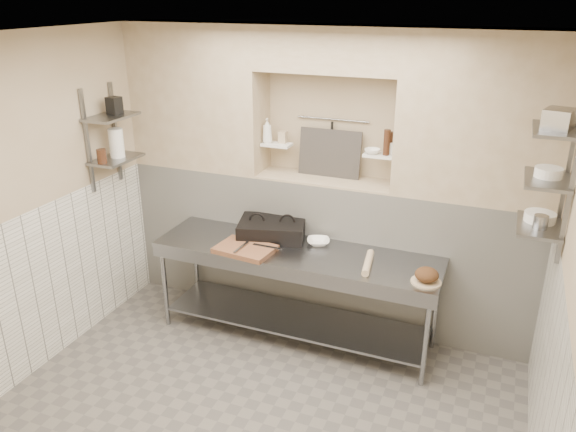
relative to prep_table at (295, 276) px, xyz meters
The scene contains 47 objects.
floor 1.37m from the prep_table, 85.89° to the right, with size 4.00×3.90×0.10m, color #635D57.
ceiling 2.51m from the prep_table, 85.89° to the right, with size 4.00×3.90×0.10m, color silver.
wall_left 2.42m from the prep_table, 148.95° to the right, with size 0.10×3.90×2.80m, color tan.
wall_back 1.12m from the prep_table, 84.05° to the left, with size 4.00×0.10×2.80m, color tan.
backwall_lower 0.58m from the prep_table, 81.46° to the left, with size 4.00×0.40×1.40m, color white.
alcove_sill 0.96m from the prep_table, 81.46° to the left, with size 1.30×0.40×0.02m, color tan.
backwall_pillar_left 2.00m from the prep_table, 155.43° to the left, with size 1.35×0.40×1.40m, color tan.
backwall_pillar_right 2.11m from the prep_table, 21.90° to the left, with size 1.35×0.40×1.40m, color tan.
backwall_header 2.04m from the prep_table, 81.46° to the left, with size 1.30×0.40×0.40m, color tan.
wainscot_left 2.24m from the prep_table, 148.15° to the right, with size 0.02×3.90×1.40m, color white.
wainscot_right 2.39m from the prep_table, 29.69° to the right, with size 0.02×3.90×1.40m, color white.
alcove_shelf_left 1.27m from the prep_table, 126.20° to the left, with size 0.28×0.16×0.03m, color white.
alcove_shelf_right 1.33m from the prep_table, 44.09° to the left, with size 0.28×0.16×0.03m, color white.
utensil_rail 1.50m from the prep_table, 83.41° to the left, with size 0.02×0.02×0.70m, color gray.
hanging_steel 1.35m from the prep_table, 83.23° to the left, with size 0.02×0.02×0.30m, color black.
splash_panel 1.20m from the prep_table, 82.73° to the left, with size 0.60×0.02×0.45m, color #383330.
shelf_rail_left_a 2.22m from the prep_table, behind, with size 0.03×0.03×0.95m, color slate.
shelf_rail_left_b 2.24m from the prep_table, behind, with size 0.03×0.03×0.95m, color slate.
wall_shelf_left_lower 2.00m from the prep_table, behind, with size 0.30×0.50×0.03m, color slate.
wall_shelf_left_upper 2.22m from the prep_table, behind, with size 0.30×0.50×0.03m, color slate.
shelf_rail_right_a 2.39m from the prep_table, ahead, with size 0.03×0.03×1.05m, color slate.
shelf_rail_right_b 2.41m from the prep_table, ahead, with size 0.03×0.03×1.05m, color slate.
wall_shelf_right_lower 2.11m from the prep_table, ahead, with size 0.30×0.50×0.03m, color slate.
wall_shelf_right_mid 2.28m from the prep_table, ahead, with size 0.30×0.50×0.03m, color slate.
wall_shelf_right_upper 2.48m from the prep_table, ahead, with size 0.30×0.50×0.03m, color slate.
prep_table is the anchor object (origin of this frame).
panini_press 0.50m from the prep_table, 147.75° to the left, with size 0.70×0.59×0.17m.
cutting_board 0.53m from the prep_table, 156.64° to the right, with size 0.51×0.35×0.05m, color brown.
knife_blade 0.39m from the prep_table, 154.34° to the right, with size 0.29×0.03×0.01m, color gray.
tongs 0.58m from the prep_table, 153.74° to the right, with size 0.02×0.02×0.25m, color gray.
mixing_bowl 0.38m from the prep_table, 55.12° to the left, with size 0.21×0.21×0.05m, color white.
rolling_pin 0.74m from the prep_table, ahead, with size 0.06×0.06×0.41m, color tan.
bread_board 1.22m from the prep_table, ahead, with size 0.24×0.24×0.01m, color tan.
bread_loaf 1.24m from the prep_table, ahead, with size 0.19×0.19×0.11m, color #4C2D19.
bottle_soap 1.40m from the prep_table, 132.69° to the left, with size 0.09×0.09×0.24m, color white.
jar_alcove 1.33m from the prep_table, 121.11° to the left, with size 0.07×0.07×0.11m, color tan.
bowl_alcove 1.33m from the prep_table, 46.37° to the left, with size 0.14×0.14×0.04m, color white.
condiment_a 1.47m from the prep_table, 42.53° to the left, with size 0.05×0.05×0.20m, color #371D10.
condiment_b 1.46m from the prep_table, 40.36° to the left, with size 0.06×0.06×0.23m, color #371D10.
condiment_c 1.44m from the prep_table, 41.18° to the left, with size 0.06×0.06×0.11m, color white.
jug_left 2.08m from the prep_table, behind, with size 0.13×0.13×0.27m, color white.
jar_left 2.06m from the prep_table, 169.48° to the right, with size 0.09×0.09×0.13m, color #371D10.
box_left_upper 2.28m from the prep_table, behind, with size 0.11×0.11×0.16m, color black.
bowl_right 2.13m from the prep_table, ahead, with size 0.22×0.22×0.07m, color white.
canister_right 2.14m from the prep_table, ahead, with size 0.10×0.10×0.10m, color gray.
bowl_right_mid 2.30m from the prep_table, ahead, with size 0.19×0.19×0.07m, color white.
basket_right 2.53m from the prep_table, ahead, with size 0.17×0.21×0.14m, color gray.
Camera 1 is at (1.55, -3.06, 3.07)m, focal length 35.00 mm.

